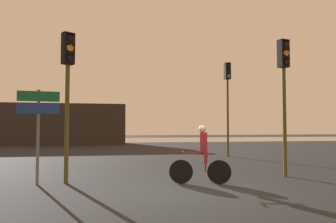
% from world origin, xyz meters
% --- Properties ---
extents(ground_plane, '(120.00, 120.00, 0.00)m').
position_xyz_m(ground_plane, '(0.00, 0.00, 0.00)').
color(ground_plane, black).
extents(water_strip, '(80.00, 16.00, 0.01)m').
position_xyz_m(water_strip, '(0.00, 34.42, 0.00)').
color(water_strip, gray).
rests_on(water_strip, ground).
extents(distant_building, '(12.49, 4.00, 3.75)m').
position_xyz_m(distant_building, '(-6.33, 24.42, 1.87)').
color(distant_building, '#2D2823').
rests_on(distant_building, ground).
extents(traffic_light_near_right, '(0.36, 0.38, 4.39)m').
position_xyz_m(traffic_light_near_right, '(3.65, 1.67, 3.06)').
color(traffic_light_near_right, '#4C4719').
rests_on(traffic_light_near_right, ground).
extents(traffic_light_near_left, '(0.40, 0.42, 4.24)m').
position_xyz_m(traffic_light_near_left, '(-3.04, 1.66, 2.96)').
color(traffic_light_near_left, '#4C4719').
rests_on(traffic_light_near_left, ground).
extents(traffic_light_far_right, '(0.35, 0.37, 5.08)m').
position_xyz_m(traffic_light_far_right, '(4.53, 8.79, 3.49)').
color(traffic_light_far_right, '#4C4719').
rests_on(traffic_light_far_right, ground).
extents(direction_sign_post, '(1.09, 0.18, 2.60)m').
position_xyz_m(direction_sign_post, '(-3.79, 1.59, 1.79)').
color(direction_sign_post, slate).
rests_on(direction_sign_post, ground).
extents(cyclist, '(1.65, 0.61, 1.62)m').
position_xyz_m(cyclist, '(0.66, 0.86, 0.82)').
color(cyclist, black).
rests_on(cyclist, ground).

